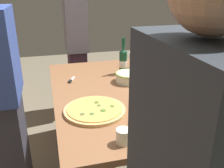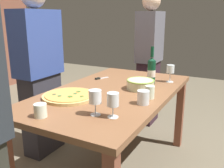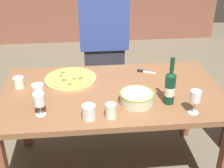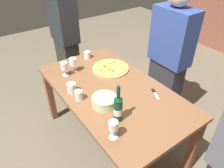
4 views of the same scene
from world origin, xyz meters
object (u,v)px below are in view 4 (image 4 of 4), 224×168
(wine_glass_near_pizza, at_px, (64,66))
(wine_glass_by_bottle, at_px, (73,62))
(wine_glass_far_left, at_px, (113,126))
(person_guest_left, at_px, (169,60))
(cup_spare, at_px, (87,55))
(dining_table, at_px, (112,96))
(wine_bottle, at_px, (118,108))
(person_host, at_px, (65,39))
(pizza, at_px, (111,68))
(pizza_knife, at_px, (155,93))
(cup_amber, at_px, (72,88))
(cup_ceramic, at_px, (79,95))
(serving_bowl, at_px, (104,100))

(wine_glass_near_pizza, bearing_deg, wine_glass_by_bottle, 99.34)
(wine_glass_far_left, xyz_separation_m, person_guest_left, (-0.49, 1.12, -0.05))
(cup_spare, bearing_deg, dining_table, -10.04)
(wine_bottle, relative_size, wine_glass_near_pizza, 2.17)
(cup_spare, distance_m, person_host, 0.53)
(pizza, xyz_separation_m, pizza_knife, (0.59, 0.09, -0.01))
(cup_amber, relative_size, pizza_knife, 0.64)
(wine_bottle, xyz_separation_m, cup_ceramic, (-0.40, -0.13, -0.07))
(wine_glass_by_bottle, relative_size, person_guest_left, 0.10)
(wine_glass_by_bottle, height_order, wine_glass_far_left, same)
(cup_amber, distance_m, cup_spare, 0.68)
(person_guest_left, bearing_deg, cup_ceramic, -2.07)
(wine_glass_by_bottle, xyz_separation_m, cup_amber, (0.32, -0.18, -0.06))
(pizza_knife, bearing_deg, cup_spare, -170.32)
(wine_glass_far_left, bearing_deg, pizza_knife, 107.81)
(wine_glass_near_pizza, relative_size, cup_ceramic, 1.61)
(dining_table, distance_m, wine_glass_by_bottle, 0.56)
(dining_table, bearing_deg, person_host, 175.89)
(cup_spare, bearing_deg, wine_glass_far_left, -21.35)
(wine_glass_near_pizza, height_order, person_guest_left, person_guest_left)
(wine_glass_far_left, distance_m, pizza_knife, 0.66)
(cup_spare, bearing_deg, person_host, -176.44)
(cup_spare, bearing_deg, cup_amber, -42.35)
(dining_table, xyz_separation_m, cup_ceramic, (-0.04, -0.33, 0.14))
(dining_table, relative_size, pizza, 4.01)
(dining_table, xyz_separation_m, cup_amber, (-0.18, -0.34, 0.14))
(wine_glass_near_pizza, xyz_separation_m, person_guest_left, (0.48, 1.04, -0.05))
(serving_bowl, xyz_separation_m, wine_glass_by_bottle, (-0.65, 0.03, 0.06))
(wine_glass_near_pizza, bearing_deg, pizza, 68.82)
(dining_table, relative_size, wine_glass_by_bottle, 10.12)
(wine_glass_far_left, bearing_deg, cup_ceramic, 179.79)
(serving_bowl, relative_size, cup_amber, 2.40)
(pizza, relative_size, wine_glass_far_left, 2.51)
(dining_table, height_order, cup_ceramic, cup_ceramic)
(dining_table, height_order, cup_amber, cup_amber)
(serving_bowl, relative_size, cup_ceramic, 2.41)
(person_guest_left, bearing_deg, cup_spare, -45.68)
(wine_glass_near_pizza, distance_m, wine_glass_far_left, 0.97)
(serving_bowl, relative_size, pizza_knife, 1.55)
(pizza, xyz_separation_m, cup_amber, (0.13, -0.53, 0.03))
(dining_table, relative_size, wine_glass_far_left, 10.09)
(cup_amber, bearing_deg, cup_spare, 137.65)
(person_host, bearing_deg, pizza_knife, 11.63)
(person_guest_left, bearing_deg, pizza_knife, 30.32)
(pizza, distance_m, person_host, 0.92)
(dining_table, relative_size, cup_ceramic, 16.93)
(wine_bottle, bearing_deg, cup_amber, -166.00)
(wine_glass_near_pizza, bearing_deg, wine_bottle, 4.18)
(wine_glass_far_left, xyz_separation_m, cup_ceramic, (-0.53, 0.00, -0.07))
(wine_glass_far_left, bearing_deg, dining_table, 145.53)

